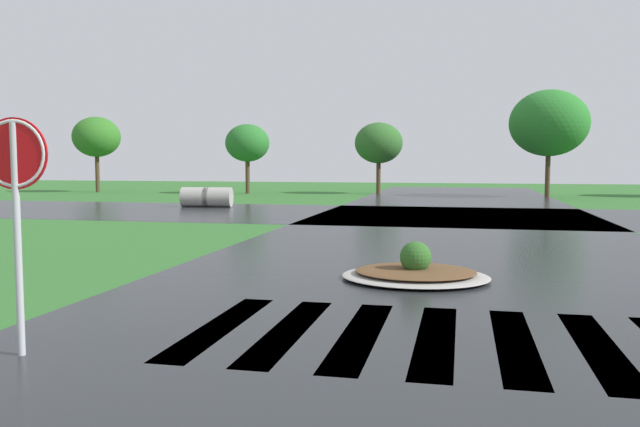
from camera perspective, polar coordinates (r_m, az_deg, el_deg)
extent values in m
cube|color=#232628|center=(12.89, 11.03, -4.79)|extent=(10.59, 80.00, 0.01)
cube|color=#232628|center=(25.34, 11.71, -0.19)|extent=(90.00, 9.53, 0.01)
cube|color=white|center=(8.45, -8.75, -9.74)|extent=(0.45, 3.23, 0.01)
cube|color=white|center=(8.18, -2.76, -10.17)|extent=(0.45, 3.23, 0.01)
cube|color=white|center=(8.00, 3.58, -10.52)|extent=(0.45, 3.23, 0.01)
cube|color=white|center=(7.92, 10.14, -10.74)|extent=(0.45, 3.23, 0.01)
cube|color=white|center=(7.94, 16.77, -10.83)|extent=(0.45, 3.23, 0.01)
cube|color=white|center=(8.06, 23.27, -10.78)|extent=(0.45, 3.23, 0.01)
cylinder|color=#B2B5BA|center=(7.62, -25.04, -2.18)|extent=(0.08, 0.08, 2.50)
cylinder|color=red|center=(7.57, -25.28, 4.79)|extent=(0.76, 0.07, 0.76)
torus|color=white|center=(7.57, -25.28, 4.79)|extent=(0.73, 0.09, 0.73)
ellipsoid|color=#9E9B93|center=(11.65, 8.38, -5.47)|extent=(2.61, 2.33, 0.12)
ellipsoid|color=brown|center=(11.64, 8.39, -5.03)|extent=(2.14, 1.91, 0.10)
sphere|color=#2D6023|center=(11.60, 8.40, -3.82)|extent=(0.56, 0.56, 0.56)
cylinder|color=#9E9B93|center=(30.09, -10.86, 1.42)|extent=(1.36, 1.05, 0.90)
cylinder|color=#9E9B93|center=(29.83, -8.97, 1.42)|extent=(1.36, 1.05, 0.90)
cylinder|color=#4C3823|center=(46.19, -18.98, 3.40)|extent=(0.28, 0.28, 2.61)
ellipsoid|color=#306F22|center=(46.22, -19.05, 6.39)|extent=(3.15, 3.15, 2.68)
cylinder|color=#4C3823|center=(42.00, -6.38, 3.29)|extent=(0.28, 0.28, 2.26)
ellipsoid|color=#286D29|center=(42.01, -6.40, 6.18)|extent=(2.83, 2.83, 2.40)
cylinder|color=#4C3823|center=(41.73, 5.16, 3.24)|extent=(0.28, 0.28, 2.18)
ellipsoid|color=#2E6127|center=(41.73, 5.18, 6.20)|extent=(3.06, 3.06, 2.60)
cylinder|color=#4C3823|center=(39.69, 19.38, 3.30)|extent=(0.28, 0.28, 2.70)
ellipsoid|color=#287429|center=(39.75, 19.49, 7.51)|extent=(4.48, 4.48, 3.80)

